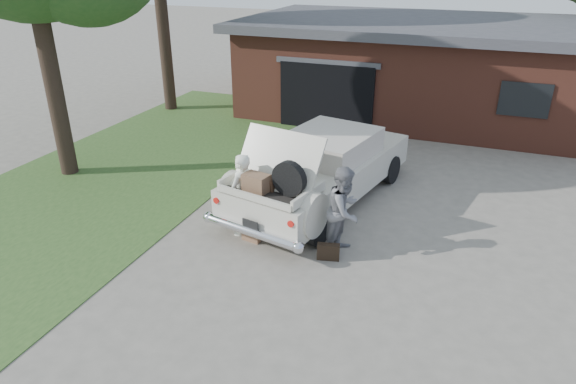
% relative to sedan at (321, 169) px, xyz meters
% --- Properties ---
extents(ground, '(90.00, 90.00, 0.00)m').
position_rel_sedan_xyz_m(ground, '(-0.06, -2.64, -0.83)').
color(ground, gray).
rests_on(ground, ground).
extents(grass_strip, '(6.00, 16.00, 0.02)m').
position_rel_sedan_xyz_m(grass_strip, '(-5.56, 0.36, -0.82)').
color(grass_strip, '#2D4C1E').
rests_on(grass_strip, ground).
extents(house, '(12.80, 7.80, 3.30)m').
position_rel_sedan_xyz_m(house, '(0.92, 8.83, 0.84)').
color(house, brown).
rests_on(house, ground).
extents(sedan, '(3.33, 6.02, 2.19)m').
position_rel_sedan_xyz_m(sedan, '(0.00, 0.00, 0.00)').
color(sedan, beige).
rests_on(sedan, ground).
extents(woman_left, '(0.51, 0.70, 1.79)m').
position_rel_sedan_xyz_m(woman_left, '(-1.07, -2.11, 0.06)').
color(woman_left, white).
rests_on(woman_left, ground).
extents(woman_right, '(0.84, 1.00, 1.82)m').
position_rel_sedan_xyz_m(woman_right, '(1.13, -2.07, 0.08)').
color(woman_right, slate).
rests_on(woman_right, ground).
extents(suitcase_left, '(0.42, 0.20, 0.31)m').
position_rel_sedan_xyz_m(suitcase_left, '(-0.75, -2.37, -0.68)').
color(suitcase_left, '#986C4D').
rests_on(suitcase_left, ground).
extents(suitcase_right, '(0.46, 0.24, 0.34)m').
position_rel_sedan_xyz_m(suitcase_right, '(0.95, -2.47, -0.67)').
color(suitcase_right, black).
rests_on(suitcase_right, ground).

